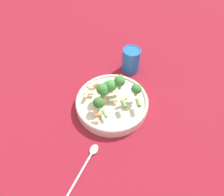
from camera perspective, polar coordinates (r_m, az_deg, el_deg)
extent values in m
plane|color=maroon|center=(0.80, 0.00, -2.15)|extent=(3.00, 3.00, 0.00)
cylinder|color=beige|center=(0.78, 0.00, -1.47)|extent=(0.26, 0.26, 0.03)
torus|color=beige|center=(0.77, 0.00, -0.75)|extent=(0.26, 0.26, 0.01)
cylinder|color=#8CB766|center=(0.73, -3.49, -2.42)|extent=(0.01, 0.01, 0.02)
sphere|color=#33722D|center=(0.71, -3.59, -1.23)|extent=(0.04, 0.04, 0.04)
cylinder|color=#8CB766|center=(0.75, -2.51, 1.00)|extent=(0.01, 0.01, 0.02)
sphere|color=#3D8438|center=(0.73, -2.58, 2.30)|extent=(0.04, 0.04, 0.04)
cylinder|color=#8CB766|center=(0.76, 1.94, 3.07)|extent=(0.01, 0.01, 0.02)
sphere|color=#3D8438|center=(0.74, 2.00, 4.42)|extent=(0.04, 0.04, 0.04)
cylinder|color=#8CB766|center=(0.75, 6.22, 1.19)|extent=(0.01, 0.01, 0.02)
sphere|color=#3D8438|center=(0.73, 6.38, 2.37)|extent=(0.04, 0.04, 0.04)
cylinder|color=#8CB766|center=(0.76, -1.11, 2.00)|extent=(0.01, 0.01, 0.01)
sphere|color=#3D8438|center=(0.74, -1.13, 2.83)|extent=(0.03, 0.03, 0.03)
cylinder|color=#8CB766|center=(0.74, -2.35, 0.73)|extent=(0.01, 0.01, 0.02)
sphere|color=#3D8438|center=(0.73, -2.41, 1.78)|extent=(0.03, 0.03, 0.03)
cylinder|color=#8CB766|center=(0.77, -1.16, 1.83)|extent=(0.01, 0.01, 0.02)
sphere|color=#479342|center=(0.75, -1.19, 3.09)|extent=(0.04, 0.04, 0.04)
cylinder|color=#8CB766|center=(0.76, -0.29, 2.07)|extent=(0.01, 0.01, 0.01)
sphere|color=#479342|center=(0.74, -0.30, 3.29)|extent=(0.04, 0.04, 0.04)
cylinder|color=orange|center=(0.78, -1.09, 2.27)|extent=(0.03, 0.02, 0.01)
cylinder|color=beige|center=(0.71, -4.83, -3.50)|extent=(0.02, 0.02, 0.01)
cylinder|color=beige|center=(0.75, 0.42, -0.56)|extent=(0.01, 0.03, 0.01)
cylinder|color=orange|center=(0.80, -4.29, 3.39)|extent=(0.02, 0.02, 0.01)
cylinder|color=#729E4C|center=(0.72, 3.11, -1.72)|extent=(0.03, 0.02, 0.01)
cylinder|color=beige|center=(0.78, -5.91, 1.19)|extent=(0.02, 0.03, 0.01)
cylinder|color=beige|center=(0.76, -6.85, 0.61)|extent=(0.02, 0.02, 0.01)
cylinder|color=#729E4C|center=(0.71, -1.98, -4.21)|extent=(0.03, 0.02, 0.01)
cylinder|color=#729E4C|center=(0.80, 2.08, 5.37)|extent=(0.02, 0.02, 0.01)
cylinder|color=orange|center=(0.70, -3.59, -4.57)|extent=(0.02, 0.02, 0.01)
cylinder|color=beige|center=(0.78, 0.14, 4.17)|extent=(0.02, 0.02, 0.01)
cylinder|color=orange|center=(0.74, -2.72, -0.64)|extent=(0.01, 0.03, 0.01)
cylinder|color=#729E4C|center=(0.73, 6.88, -1.28)|extent=(0.03, 0.02, 0.01)
cylinder|color=beige|center=(0.74, 3.01, -0.35)|extent=(0.02, 0.03, 0.01)
cylinder|color=beige|center=(0.78, -5.93, 2.69)|extent=(0.02, 0.02, 0.01)
cylinder|color=#2366B2|center=(0.89, 4.98, 9.81)|extent=(0.07, 0.07, 0.10)
torus|color=#2366B2|center=(0.86, 5.20, 12.23)|extent=(0.07, 0.07, 0.01)
cylinder|color=silver|center=(0.68, -8.60, -19.33)|extent=(0.14, 0.05, 0.01)
ellipsoid|color=silver|center=(0.70, -4.76, -13.25)|extent=(0.04, 0.04, 0.01)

